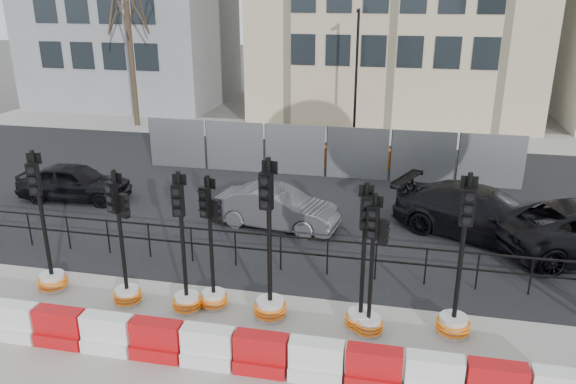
% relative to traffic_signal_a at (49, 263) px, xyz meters
% --- Properties ---
extents(ground, '(120.00, 120.00, 0.00)m').
position_rel_traffic_signal_a_xyz_m(ground, '(5.15, 0.88, -0.72)').
color(ground, '#51514C').
rests_on(ground, ground).
extents(sidewalk_near, '(40.00, 6.00, 0.02)m').
position_rel_traffic_signal_a_xyz_m(sidewalk_near, '(5.15, -2.12, -0.71)').
color(sidewalk_near, gray).
rests_on(sidewalk_near, ground).
extents(road, '(40.00, 14.00, 0.03)m').
position_rel_traffic_signal_a_xyz_m(road, '(5.15, 7.88, -0.71)').
color(road, black).
rests_on(road, ground).
extents(sidewalk_far, '(40.00, 4.00, 0.02)m').
position_rel_traffic_signal_a_xyz_m(sidewalk_far, '(5.15, 16.88, -0.71)').
color(sidewalk_far, gray).
rests_on(sidewalk_far, ground).
extents(kerb_railing, '(18.00, 0.04, 1.00)m').
position_rel_traffic_signal_a_xyz_m(kerb_railing, '(5.15, 2.08, -0.03)').
color(kerb_railing, black).
rests_on(kerb_railing, ground).
extents(heras_fencing, '(14.33, 1.72, 2.00)m').
position_rel_traffic_signal_a_xyz_m(heras_fencing, '(5.72, 10.74, -0.07)').
color(heras_fencing, gray).
rests_on(heras_fencing, ground).
extents(lamp_post_far, '(0.12, 0.56, 6.00)m').
position_rel_traffic_signal_a_xyz_m(lamp_post_far, '(5.65, 15.86, 2.50)').
color(lamp_post_far, black).
rests_on(lamp_post_far, ground).
extents(barrier_row, '(12.55, 0.50, 0.80)m').
position_rel_traffic_signal_a_xyz_m(barrier_row, '(5.15, -1.92, -0.36)').
color(barrier_row, red).
rests_on(barrier_row, ground).
extents(traffic_signal_a, '(0.69, 0.69, 3.49)m').
position_rel_traffic_signal_a_xyz_m(traffic_signal_a, '(0.00, 0.00, 0.00)').
color(traffic_signal_a, silver).
rests_on(traffic_signal_a, ground).
extents(traffic_signal_b, '(0.64, 0.64, 3.24)m').
position_rel_traffic_signal_a_xyz_m(traffic_signal_b, '(2.06, -0.22, 0.05)').
color(traffic_signal_b, silver).
rests_on(traffic_signal_b, ground).
extents(traffic_signal_c, '(0.65, 0.65, 3.30)m').
position_rel_traffic_signal_a_xyz_m(traffic_signal_c, '(3.51, -0.21, -0.04)').
color(traffic_signal_c, silver).
rests_on(traffic_signal_c, ground).
extents(traffic_signal_d, '(0.62, 0.62, 3.16)m').
position_rel_traffic_signal_a_xyz_m(traffic_signal_d, '(4.05, 0.06, 0.03)').
color(traffic_signal_d, silver).
rests_on(traffic_signal_d, ground).
extents(traffic_signal_e, '(0.73, 0.73, 3.69)m').
position_rel_traffic_signal_a_xyz_m(traffic_signal_e, '(5.40, -0.11, 0.04)').
color(traffic_signal_e, silver).
rests_on(traffic_signal_e, ground).
extents(traffic_signal_f, '(0.62, 0.62, 3.15)m').
position_rel_traffic_signal_a_xyz_m(traffic_signal_f, '(7.57, -0.27, 0.03)').
color(traffic_signal_f, silver).
rests_on(traffic_signal_f, ground).
extents(traffic_signal_g, '(0.65, 0.65, 3.31)m').
position_rel_traffic_signal_a_xyz_m(traffic_signal_g, '(7.38, -0.11, -0.04)').
color(traffic_signal_g, silver).
rests_on(traffic_signal_g, ground).
extents(traffic_signal_h, '(0.70, 0.70, 3.57)m').
position_rel_traffic_signal_a_xyz_m(traffic_signal_h, '(9.30, 0.06, 0.02)').
color(traffic_signal_h, silver).
rests_on(traffic_signal_h, ground).
extents(car_a, '(2.00, 3.97, 1.29)m').
position_rel_traffic_signal_a_xyz_m(car_a, '(-2.86, 5.67, -0.08)').
color(car_a, black).
rests_on(car_a, ground).
extents(car_b, '(2.49, 4.17, 1.24)m').
position_rel_traffic_signal_a_xyz_m(car_b, '(4.41, 4.83, -0.10)').
color(car_b, '#48484C').
rests_on(car_b, ground).
extents(car_c, '(5.78, 6.58, 1.47)m').
position_rel_traffic_signal_a_xyz_m(car_c, '(10.36, 5.31, 0.01)').
color(car_c, black).
rests_on(car_c, ground).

